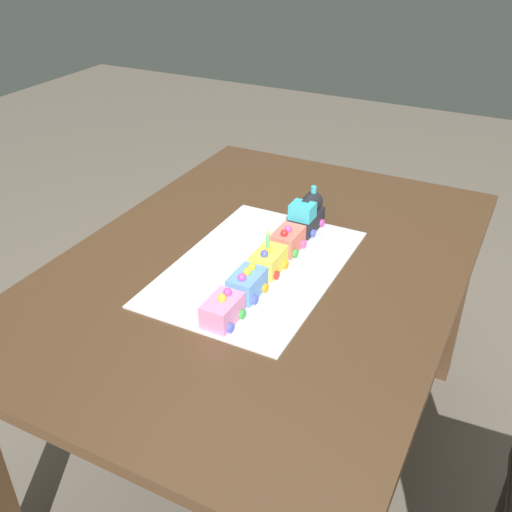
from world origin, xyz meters
name	(u,v)px	position (x,y,z in m)	size (l,w,h in m)	color
ground_plane	(262,450)	(0.00, 0.00, 0.00)	(8.00, 8.00, 0.00)	#6B6054
dining_table	(263,293)	(0.00, 0.00, 0.63)	(1.40, 1.00, 0.74)	#4C331E
cake_board	(256,267)	(0.04, 0.00, 0.74)	(0.60, 0.40, 0.00)	silver
cake_locomotive	(307,214)	(-0.20, 0.04, 0.79)	(0.14, 0.08, 0.12)	#232328
cake_car_caboose_coral	(288,240)	(-0.07, 0.04, 0.77)	(0.10, 0.08, 0.07)	#F27260
cake_car_hopper_lemon	(269,261)	(0.04, 0.04, 0.77)	(0.10, 0.08, 0.07)	#F4E04C
cake_car_gondola_sky_blue	(247,284)	(0.16, 0.04, 0.77)	(0.10, 0.08, 0.07)	#669EEA
cake_car_flatbed_bubblegum	(223,310)	(0.28, 0.04, 0.77)	(0.10, 0.08, 0.07)	pink
birthday_candle	(268,239)	(0.05, 0.04, 0.84)	(0.01, 0.01, 0.05)	#66D872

